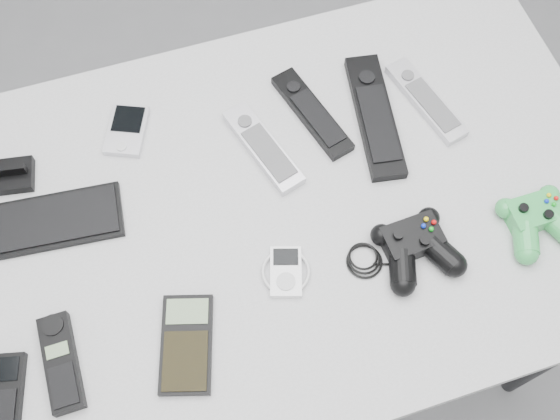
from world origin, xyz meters
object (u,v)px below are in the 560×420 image
object	(u,v)px
remote_black_a	(312,113)
controller_green	(538,219)
calculator	(186,344)
remote_black_b	(375,115)
remote_silver_b	(426,100)
controller_black	(416,245)
desk	(281,223)
pda	(126,130)
mobile_phone	(5,391)
cordless_handset	(61,363)
remote_silver_a	(263,147)
pda_keyboard	(50,221)
mp3_player	(286,272)

from	to	relation	value
remote_black_a	controller_green	xyz separation A→B (m)	(0.29, -0.32, 0.01)
calculator	controller_green	xyz separation A→B (m)	(0.62, 0.02, 0.01)
remote_black_b	calculator	distance (m)	0.53
remote_silver_b	controller_black	distance (m)	0.30
desk	pda	xyz separation A→B (m)	(-0.22, 0.23, 0.08)
remote_black_a	calculator	distance (m)	0.48
remote_silver_b	calculator	size ratio (longest dim) A/B	1.26
mobile_phone	controller_green	bearing A→B (deg)	14.33
remote_silver_b	calculator	distance (m)	0.62
remote_black_b	desk	bearing A→B (deg)	-142.12
remote_silver_b	controller_black	xyz separation A→B (m)	(-0.14, -0.27, 0.01)
cordless_handset	desk	bearing A→B (deg)	20.64
remote_silver_b	cordless_handset	xyz separation A→B (m)	(-0.73, -0.28, 0.00)
remote_silver_a	remote_silver_b	distance (m)	0.32
desk	controller_green	size ratio (longest dim) A/B	8.99
desk	remote_silver_a	distance (m)	0.14
remote_silver_a	cordless_handset	bearing A→B (deg)	-162.72
pda	remote_silver_b	xyz separation A→B (m)	(0.54, -0.11, 0.00)
pda_keyboard	controller_black	distance (m)	0.62
remote_black_a	cordless_handset	xyz separation A→B (m)	(-0.52, -0.32, 0.00)
remote_black_a	mp3_player	xyz separation A→B (m)	(-0.14, -0.28, -0.00)
controller_green	desk	bearing A→B (deg)	157.86
calculator	controller_green	distance (m)	0.62
pda_keyboard	calculator	bearing A→B (deg)	-52.86
remote_silver_a	controller_green	bearing A→B (deg)	-51.90
controller_black	controller_green	distance (m)	0.22
remote_silver_b	mp3_player	bearing A→B (deg)	-159.27
cordless_handset	remote_silver_a	bearing A→B (deg)	33.42
desk	pda	size ratio (longest dim) A/B	11.67
pda_keyboard	controller_green	world-z (taller)	controller_green
mp3_player	pda	bearing A→B (deg)	136.34
controller_black	remote_silver_a	bearing A→B (deg)	121.66
pda_keyboard	controller_black	bearing A→B (deg)	-16.82
desk	remote_silver_b	distance (m)	0.35
cordless_handset	calculator	bearing A→B (deg)	-9.24
remote_black_a	mobile_phone	distance (m)	0.69
remote_black_b	controller_green	world-z (taller)	controller_green
controller_black	desk	bearing A→B (deg)	139.07
pda	pda_keyboard	bearing A→B (deg)	-115.83
cordless_handset	controller_green	bearing A→B (deg)	-0.95
remote_silver_b	calculator	world-z (taller)	remote_silver_b
cordless_handset	calculator	world-z (taller)	cordless_handset
remote_black_b	cordless_handset	bearing A→B (deg)	-146.85
cordless_handset	controller_black	xyz separation A→B (m)	(0.59, 0.01, 0.01)
remote_black_a	mp3_player	world-z (taller)	remote_black_a
remote_silver_a	remote_silver_b	world-z (taller)	remote_silver_a
remote_black_b	remote_silver_b	world-z (taller)	remote_black_b
remote_silver_a	mobile_phone	size ratio (longest dim) A/B	1.73
pda_keyboard	pda	bearing A→B (deg)	46.44
calculator	controller_green	bearing A→B (deg)	18.69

